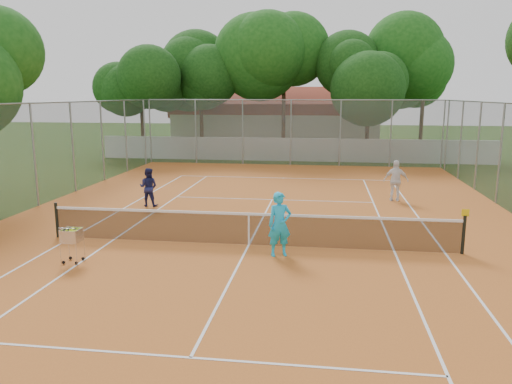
# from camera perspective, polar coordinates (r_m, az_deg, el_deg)

# --- Properties ---
(ground) EXTENTS (120.00, 120.00, 0.00)m
(ground) POSITION_cam_1_polar(r_m,az_deg,el_deg) (14.60, -0.82, -6.14)
(ground) COLOR #1D380F
(ground) RESTS_ON ground
(court_pad) EXTENTS (18.00, 34.00, 0.02)m
(court_pad) POSITION_cam_1_polar(r_m,az_deg,el_deg) (14.60, -0.82, -6.10)
(court_pad) COLOR #BC6324
(court_pad) RESTS_ON ground
(court_lines) EXTENTS (10.98, 23.78, 0.01)m
(court_lines) POSITION_cam_1_polar(r_m,az_deg,el_deg) (14.59, -0.82, -6.06)
(court_lines) COLOR white
(court_lines) RESTS_ON court_pad
(tennis_net) EXTENTS (11.88, 0.10, 0.98)m
(tennis_net) POSITION_cam_1_polar(r_m,az_deg,el_deg) (14.46, -0.82, -4.21)
(tennis_net) COLOR black
(tennis_net) RESTS_ON court_pad
(perimeter_fence) EXTENTS (18.00, 34.00, 4.00)m
(perimeter_fence) POSITION_cam_1_polar(r_m,az_deg,el_deg) (14.14, -0.84, 1.62)
(perimeter_fence) COLOR slate
(perimeter_fence) RESTS_ON ground
(boundary_wall) EXTENTS (26.00, 0.30, 1.50)m
(boundary_wall) POSITION_cam_1_polar(r_m,az_deg,el_deg) (33.04, 4.21, 4.86)
(boundary_wall) COLOR silver
(boundary_wall) RESTS_ON ground
(clubhouse) EXTENTS (16.40, 9.00, 4.40)m
(clubhouse) POSITION_cam_1_polar(r_m,az_deg,el_deg) (43.03, 2.44, 8.26)
(clubhouse) COLOR beige
(clubhouse) RESTS_ON ground
(tropical_trees) EXTENTS (29.00, 19.00, 10.00)m
(tropical_trees) POSITION_cam_1_polar(r_m,az_deg,el_deg) (35.85, 4.63, 12.14)
(tropical_trees) COLOR #0E350D
(tropical_trees) RESTS_ON ground
(player_near) EXTENTS (0.74, 0.62, 1.75)m
(player_near) POSITION_cam_1_polar(r_m,az_deg,el_deg) (13.44, 2.72, -3.70)
(player_near) COLOR #1BB6ED
(player_near) RESTS_ON court_pad
(player_far_left) EXTENTS (0.75, 0.59, 1.50)m
(player_far_left) POSITION_cam_1_polar(r_m,az_deg,el_deg) (19.88, -12.19, 0.55)
(player_far_left) COLOR #1A1E4F
(player_far_left) RESTS_ON court_pad
(player_far_right) EXTENTS (1.02, 0.50, 1.68)m
(player_far_right) POSITION_cam_1_polar(r_m,az_deg,el_deg) (21.16, 15.70, 1.26)
(player_far_right) COLOR white
(player_far_right) RESTS_ON court_pad
(ball_hopper) EXTENTS (0.55, 0.55, 0.98)m
(ball_hopper) POSITION_cam_1_polar(r_m,az_deg,el_deg) (13.83, -20.26, -5.63)
(ball_hopper) COLOR silver
(ball_hopper) RESTS_ON court_pad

